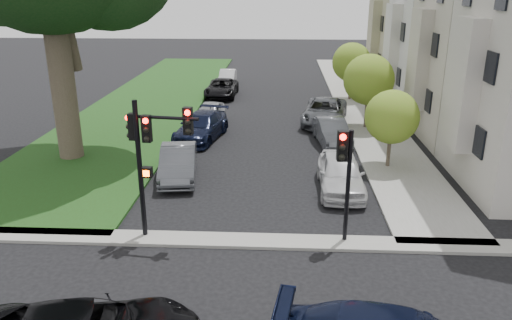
{
  "coord_description": "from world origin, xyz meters",
  "views": [
    {
      "loc": [
        0.96,
        -13.41,
        8.52
      ],
      "look_at": [
        0.0,
        5.0,
        2.0
      ],
      "focal_mm": 35.0,
      "sensor_mm": 36.0,
      "label": 1
    }
  ],
  "objects_px": {
    "small_tree_a": "(392,117)",
    "car_parked_9": "(228,77)",
    "traffic_signal_main": "(150,145)",
    "small_tree_c": "(352,62)",
    "car_parked_2": "(325,112)",
    "car_parked_7": "(209,113)",
    "car_parked_5": "(178,163)",
    "car_parked_0": "(341,173)",
    "car_parked_6": "(201,127)",
    "car_parked_1": "(332,132)",
    "small_tree_b": "(369,80)",
    "traffic_signal_secondary": "(345,166)",
    "car_parked_8": "(222,88)"
  },
  "relations": [
    {
      "from": "small_tree_c",
      "to": "car_parked_1",
      "type": "relative_size",
      "value": 1.01
    },
    {
      "from": "car_parked_0",
      "to": "small_tree_a",
      "type": "bearing_deg",
      "value": 49.09
    },
    {
      "from": "car_parked_0",
      "to": "traffic_signal_secondary",
      "type": "bearing_deg",
      "value": -95.08
    },
    {
      "from": "small_tree_a",
      "to": "car_parked_1",
      "type": "height_order",
      "value": "small_tree_a"
    },
    {
      "from": "small_tree_b",
      "to": "car_parked_8",
      "type": "bearing_deg",
      "value": 138.79
    },
    {
      "from": "traffic_signal_secondary",
      "to": "car_parked_2",
      "type": "relative_size",
      "value": 0.72
    },
    {
      "from": "car_parked_0",
      "to": "car_parked_7",
      "type": "distance_m",
      "value": 12.9
    },
    {
      "from": "small_tree_a",
      "to": "car_parked_8",
      "type": "relative_size",
      "value": 0.77
    },
    {
      "from": "car_parked_9",
      "to": "car_parked_1",
      "type": "bearing_deg",
      "value": -67.05
    },
    {
      "from": "small_tree_b",
      "to": "traffic_signal_main",
      "type": "distance_m",
      "value": 17.53
    },
    {
      "from": "small_tree_c",
      "to": "car_parked_7",
      "type": "xyz_separation_m",
      "value": [
        -9.87,
        -7.3,
        -2.25
      ]
    },
    {
      "from": "traffic_signal_secondary",
      "to": "car_parked_6",
      "type": "xyz_separation_m",
      "value": [
        -6.73,
        11.94,
        -2.09
      ]
    },
    {
      "from": "car_parked_2",
      "to": "car_parked_7",
      "type": "height_order",
      "value": "car_parked_2"
    },
    {
      "from": "car_parked_2",
      "to": "car_parked_5",
      "type": "height_order",
      "value": "car_parked_2"
    },
    {
      "from": "car_parked_2",
      "to": "small_tree_a",
      "type": "bearing_deg",
      "value": -63.91
    },
    {
      "from": "car_parked_2",
      "to": "car_parked_8",
      "type": "distance_m",
      "value": 10.82
    },
    {
      "from": "small_tree_a",
      "to": "car_parked_7",
      "type": "bearing_deg",
      "value": 141.95
    },
    {
      "from": "car_parked_9",
      "to": "small_tree_b",
      "type": "bearing_deg",
      "value": -55.22
    },
    {
      "from": "small_tree_b",
      "to": "car_parked_8",
      "type": "xyz_separation_m",
      "value": [
        -10.03,
        8.79,
        -2.37
      ]
    },
    {
      "from": "traffic_signal_main",
      "to": "car_parked_9",
      "type": "xyz_separation_m",
      "value": [
        -0.5,
        28.69,
        -2.79
      ]
    },
    {
      "from": "car_parked_6",
      "to": "car_parked_9",
      "type": "distance_m",
      "value": 16.8
    },
    {
      "from": "traffic_signal_secondary",
      "to": "car_parked_6",
      "type": "height_order",
      "value": "traffic_signal_secondary"
    },
    {
      "from": "traffic_signal_main",
      "to": "car_parked_2",
      "type": "xyz_separation_m",
      "value": [
        7.16,
        15.71,
        -2.64
      ]
    },
    {
      "from": "car_parked_6",
      "to": "car_parked_8",
      "type": "height_order",
      "value": "car_parked_6"
    },
    {
      "from": "small_tree_a",
      "to": "car_parked_9",
      "type": "bearing_deg",
      "value": 115.61
    },
    {
      "from": "car_parked_2",
      "to": "car_parked_5",
      "type": "relative_size",
      "value": 1.25
    },
    {
      "from": "car_parked_1",
      "to": "car_parked_8",
      "type": "relative_size",
      "value": 0.87
    },
    {
      "from": "small_tree_a",
      "to": "car_parked_6",
      "type": "height_order",
      "value": "small_tree_a"
    },
    {
      "from": "small_tree_a",
      "to": "car_parked_1",
      "type": "relative_size",
      "value": 0.89
    },
    {
      "from": "small_tree_b",
      "to": "car_parked_1",
      "type": "relative_size",
      "value": 1.06
    },
    {
      "from": "small_tree_c",
      "to": "traffic_signal_main",
      "type": "bearing_deg",
      "value": -113.01
    },
    {
      "from": "small_tree_c",
      "to": "car_parked_6",
      "type": "bearing_deg",
      "value": -132.51
    },
    {
      "from": "small_tree_c",
      "to": "car_parked_7",
      "type": "distance_m",
      "value": 12.48
    },
    {
      "from": "small_tree_c",
      "to": "car_parked_5",
      "type": "relative_size",
      "value": 0.97
    },
    {
      "from": "small_tree_a",
      "to": "small_tree_c",
      "type": "height_order",
      "value": "small_tree_c"
    },
    {
      "from": "car_parked_0",
      "to": "car_parked_9",
      "type": "distance_m",
      "value": 25.19
    },
    {
      "from": "car_parked_8",
      "to": "car_parked_9",
      "type": "height_order",
      "value": "car_parked_8"
    },
    {
      "from": "traffic_signal_main",
      "to": "car_parked_9",
      "type": "bearing_deg",
      "value": 91.0
    },
    {
      "from": "small_tree_a",
      "to": "car_parked_9",
      "type": "xyz_separation_m",
      "value": [
        -10.11,
        21.09,
        -1.92
      ]
    },
    {
      "from": "traffic_signal_main",
      "to": "traffic_signal_secondary",
      "type": "relative_size",
      "value": 1.22
    },
    {
      "from": "traffic_signal_main",
      "to": "car_parked_7",
      "type": "relative_size",
      "value": 1.24
    },
    {
      "from": "small_tree_c",
      "to": "car_parked_6",
      "type": "height_order",
      "value": "small_tree_c"
    },
    {
      "from": "car_parked_5",
      "to": "car_parked_8",
      "type": "distance_m",
      "value": 17.69
    },
    {
      "from": "car_parked_5",
      "to": "car_parked_7",
      "type": "height_order",
      "value": "car_parked_5"
    },
    {
      "from": "small_tree_c",
      "to": "car_parked_2",
      "type": "relative_size",
      "value": 0.78
    },
    {
      "from": "car_parked_5",
      "to": "car_parked_7",
      "type": "relative_size",
      "value": 1.13
    },
    {
      "from": "small_tree_c",
      "to": "car_parked_8",
      "type": "height_order",
      "value": "small_tree_c"
    },
    {
      "from": "car_parked_2",
      "to": "traffic_signal_secondary",
      "type": "bearing_deg",
      "value": -83.1
    },
    {
      "from": "small_tree_b",
      "to": "car_parked_0",
      "type": "xyz_separation_m",
      "value": [
        -2.63,
        -10.01,
        -2.28
      ]
    },
    {
      "from": "car_parked_6",
      "to": "car_parked_9",
      "type": "relative_size",
      "value": 1.33
    }
  ]
}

